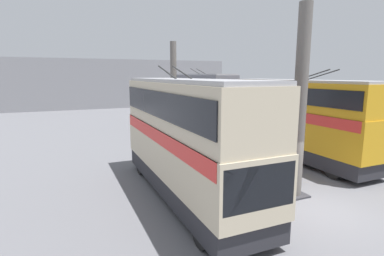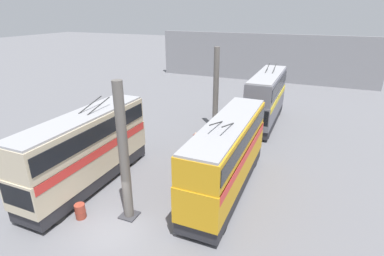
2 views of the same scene
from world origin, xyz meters
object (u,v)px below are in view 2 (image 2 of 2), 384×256
bus_right_near (86,147)px  bus_left_far (266,96)px  oil_drum (80,211)px  bus_left_near (227,152)px  person_aisle_midway (196,141)px  person_by_left_row (203,159)px

bus_right_near → bus_left_far: bearing=-27.8°
oil_drum → bus_left_near: bearing=-48.8°
bus_left_far → person_aisle_midway: (-8.81, 4.23, -2.18)m
bus_left_near → oil_drum: bearing=131.2°
bus_left_near → bus_right_near: (-2.99, 8.85, 0.06)m
person_by_left_row → bus_left_far: bearing=101.8°
bus_right_near → oil_drum: bus_right_near is taller
bus_left_far → bus_right_near: bus_left_far is taller
bus_left_near → person_by_left_row: bearing=49.5°
bus_left_near → person_aisle_midway: size_ratio=6.81×
bus_left_near → person_aisle_midway: (4.96, 4.23, -1.98)m
person_by_left_row → person_aisle_midway: 3.35m
bus_right_near → oil_drum: 4.37m
bus_left_far → person_by_left_row: (-11.66, 2.47, -2.20)m
person_by_left_row → oil_drum: person_by_left_row is taller
person_aisle_midway → person_by_left_row: bearing=50.0°
person_aisle_midway → bus_left_far: bearing=172.7°
bus_left_far → person_by_left_row: 12.12m
person_by_left_row → oil_drum: bearing=-94.8°
bus_left_far → oil_drum: bearing=160.8°
bus_right_near → person_aisle_midway: 9.42m
bus_left_near → person_by_left_row: bus_left_near is taller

